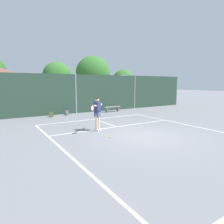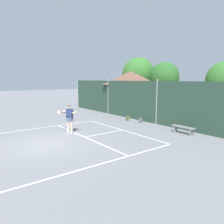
# 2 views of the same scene
# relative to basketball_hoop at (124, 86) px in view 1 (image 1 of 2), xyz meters

# --- Properties ---
(ground_plane) EXTENTS (120.00, 120.00, 0.00)m
(ground_plane) POSITION_rel_basketball_hoop_xyz_m (-6.59, -11.12, -2.31)
(ground_plane) COLOR gray
(court_markings) EXTENTS (8.30, 11.10, 0.01)m
(court_markings) POSITION_rel_basketball_hoop_xyz_m (-6.59, -10.47, -2.31)
(court_markings) COLOR white
(court_markings) RESTS_ON ground
(chainlink_fence) EXTENTS (26.09, 0.09, 3.54)m
(chainlink_fence) POSITION_rel_basketball_hoop_xyz_m (-6.59, -2.12, -0.61)
(chainlink_fence) COLOR #284233
(chainlink_fence) RESTS_ON ground
(basketball_hoop) EXTENTS (0.90, 0.67, 3.55)m
(basketball_hoop) POSITION_rel_basketball_hoop_xyz_m (0.00, 0.00, 0.00)
(basketball_hoop) COLOR #284CB2
(basketball_hoop) RESTS_ON ground
(treeline_backdrop) EXTENTS (26.33, 4.37, 6.58)m
(treeline_backdrop) POSITION_rel_basketball_hoop_xyz_m (-7.79, 6.54, 1.50)
(treeline_backdrop) COLOR brown
(treeline_backdrop) RESTS_ON ground
(tennis_player) EXTENTS (1.15, 0.96, 1.85)m
(tennis_player) POSITION_rel_basketball_hoop_xyz_m (-8.04, -8.91, -1.20)
(tennis_player) COLOR silver
(tennis_player) RESTS_ON ground
(tennis_ball) EXTENTS (0.07, 0.07, 0.07)m
(tennis_ball) POSITION_rel_basketball_hoop_xyz_m (-8.15, -10.45, -2.28)
(tennis_ball) COLOR #CCE033
(tennis_ball) RESTS_ON ground
(backpack_olive) EXTENTS (0.32, 0.30, 0.46)m
(backpack_olive) POSITION_rel_basketball_hoop_xyz_m (-9.02, -2.99, -2.12)
(backpack_olive) COLOR #566038
(backpack_olive) RESTS_ON ground
(backpack_grey) EXTENTS (0.29, 0.26, 0.46)m
(backpack_grey) POSITION_rel_basketball_hoop_xyz_m (-7.69, -2.76, -2.12)
(backpack_grey) COLOR slate
(backpack_grey) RESTS_ON ground
(courtside_bench) EXTENTS (1.60, 0.36, 0.48)m
(courtside_bench) POSITION_rel_basketball_hoop_xyz_m (-3.44, -3.08, -1.95)
(courtside_bench) COLOR gray
(courtside_bench) RESTS_ON ground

